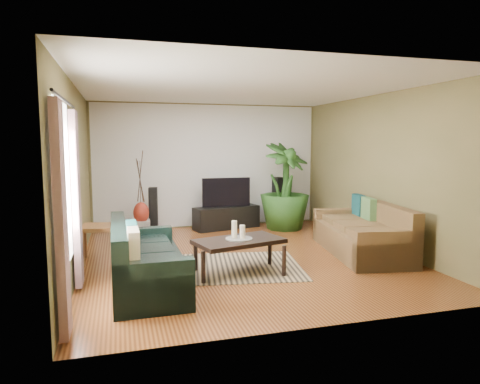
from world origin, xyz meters
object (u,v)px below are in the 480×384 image
object	(u,v)px
sofa_right	(361,228)
potted_plant	(285,186)
sofa_left	(147,255)
tv_stand	(226,217)
speaker_left	(153,210)
coffee_table	(239,256)
speaker_right	(278,201)
pedestal	(142,229)
vase	(141,213)
television	(226,192)
side_table	(99,243)

from	to	relation	value
sofa_right	potted_plant	size ratio (longest dim) A/B	1.19
sofa_left	tv_stand	xyz separation A→B (m)	(1.90, 3.42, -0.18)
speaker_left	potted_plant	xyz separation A→B (m)	(2.76, -0.33, 0.46)
coffee_table	tv_stand	xyz separation A→B (m)	(0.62, 3.19, -0.01)
speaker_right	sofa_right	bearing A→B (deg)	-99.04
tv_stand	pedestal	size ratio (longest dim) A/B	4.34
coffee_table	speaker_right	size ratio (longest dim) A/B	1.13
sofa_right	pedestal	world-z (taller)	sofa_right
sofa_left	speaker_left	distance (m)	3.38
sofa_right	coffee_table	size ratio (longest dim) A/B	1.81
speaker_left	potted_plant	size ratio (longest dim) A/B	0.51
sofa_left	speaker_right	size ratio (longest dim) A/B	1.88
sofa_right	speaker_right	bearing A→B (deg)	-161.83
sofa_left	tv_stand	bearing A→B (deg)	-29.90
sofa_right	coffee_table	xyz separation A→B (m)	(-2.27, -0.53, -0.18)
vase	tv_stand	bearing A→B (deg)	11.93
tv_stand	speaker_left	xyz separation A→B (m)	(-1.56, -0.06, 0.23)
speaker_right	coffee_table	bearing A→B (deg)	-136.93
sofa_left	television	xyz separation A→B (m)	(1.90, 3.44, 0.37)
pedestal	side_table	bearing A→B (deg)	-115.12
potted_plant	vase	bearing A→B (deg)	179.92
sofa_right	side_table	bearing A→B (deg)	-90.06
sofa_right	speaker_right	xyz separation A→B (m)	(-0.42, 2.78, 0.12)
coffee_table	pedestal	xyz separation A→B (m)	(-1.21, 2.81, -0.08)
speaker_right	pedestal	bearing A→B (deg)	171.62
coffee_table	pedestal	distance (m)	3.06
speaker_right	speaker_left	bearing A→B (deg)	165.96
sofa_left	side_table	world-z (taller)	sofa_left
sofa_right	tv_stand	distance (m)	3.14
coffee_table	tv_stand	world-z (taller)	coffee_table
tv_stand	vase	size ratio (longest dim) A/B	3.39
speaker_right	potted_plant	xyz separation A→B (m)	(-0.04, -0.51, 0.39)
sofa_right	coffee_table	bearing A→B (deg)	-67.30
side_table	sofa_left	bearing A→B (deg)	-66.03
potted_plant	sofa_left	bearing A→B (deg)	-135.61
television	potted_plant	world-z (taller)	potted_plant
speaker_right	potted_plant	bearing A→B (deg)	-112.62
sofa_left	pedestal	distance (m)	3.05
vase	sofa_left	bearing A→B (deg)	-91.47
speaker_right	vase	xyz separation A→B (m)	(-3.06, -0.50, -0.06)
coffee_table	tv_stand	bearing A→B (deg)	64.40
television	pedestal	xyz separation A→B (m)	(-1.82, -0.41, -0.63)
tv_stand	vase	world-z (taller)	vase
coffee_table	television	distance (m)	3.32
side_table	pedestal	bearing A→B (deg)	64.88
sofa_right	pedestal	xyz separation A→B (m)	(-3.48, 2.27, -0.26)
vase	side_table	bearing A→B (deg)	-115.12
sofa_left	tv_stand	size ratio (longest dim) A/B	1.41
potted_plant	side_table	world-z (taller)	potted_plant
sofa_right	side_table	distance (m)	4.28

